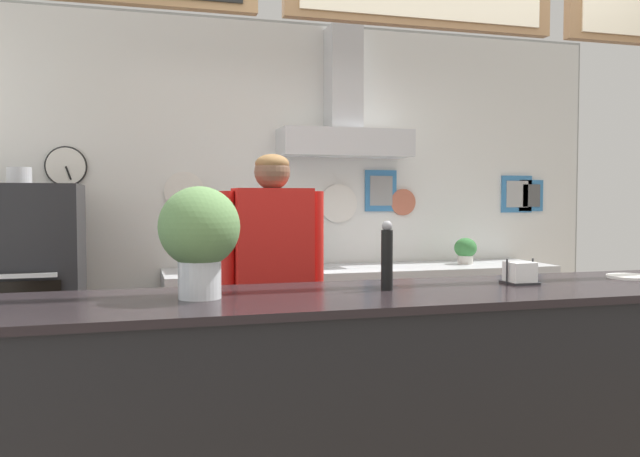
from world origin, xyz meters
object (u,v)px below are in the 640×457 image
object	(u,v)px
espresso_machine	(279,241)
napkin_holder	(520,274)
basil_vase	(199,235)
condiment_plate	(632,277)
pepper_grinder	(387,256)
pizza_oven	(22,310)
potted_sage	(465,250)
potted_oregano	(230,253)
shop_worker	(273,299)

from	to	relation	value
espresso_machine	napkin_holder	xyz separation A→B (m)	(0.62, -1.97, -0.02)
basil_vase	espresso_machine	bearing A→B (deg)	69.90
basil_vase	condiment_plate	bearing A→B (deg)	2.00
basil_vase	pepper_grinder	distance (m)	0.74
basil_vase	pizza_oven	bearing A→B (deg)	116.00
espresso_machine	potted_sage	xyz separation A→B (m)	(1.46, 0.04, -0.09)
pizza_oven	potted_sage	world-z (taller)	pizza_oven
espresso_machine	basil_vase	distance (m)	2.14
potted_sage	potted_oregano	bearing A→B (deg)	-179.99
condiment_plate	shop_worker	bearing A→B (deg)	149.13
potted_sage	pepper_grinder	size ratio (longest dim) A/B	0.71
potted_sage	potted_oregano	size ratio (longest dim) A/B	0.88
pizza_oven	espresso_machine	distance (m)	1.67
shop_worker	basil_vase	world-z (taller)	shop_worker
pizza_oven	pepper_grinder	distance (m)	2.45
shop_worker	basil_vase	xyz separation A→B (m)	(-0.47, -0.96, 0.40)
shop_worker	basil_vase	bearing A→B (deg)	62.63
napkin_holder	pepper_grinder	distance (m)	0.63
pizza_oven	pepper_grinder	size ratio (longest dim) A/B	5.78
condiment_plate	napkin_holder	bearing A→B (deg)	-176.76
potted_sage	basil_vase	bearing A→B (deg)	-136.95
potted_oregano	pepper_grinder	distance (m)	2.07
potted_oregano	pizza_oven	bearing A→B (deg)	-168.98
pizza_oven	pepper_grinder	bearing A→B (deg)	-47.88
basil_vase	napkin_holder	bearing A→B (deg)	1.44
pizza_oven	potted_oregano	xyz separation A→B (m)	(1.28, 0.25, 0.29)
napkin_holder	condiment_plate	xyz separation A→B (m)	(0.61, 0.03, -0.04)
basil_vase	napkin_holder	size ratio (longest dim) A/B	3.08
shop_worker	basil_vase	size ratio (longest dim) A/B	4.03
espresso_machine	potted_sage	size ratio (longest dim) A/B	2.78
shop_worker	espresso_machine	size ratio (longest dim) A/B	3.00
espresso_machine	napkin_holder	world-z (taller)	espresso_machine
espresso_machine	basil_vase	bearing A→B (deg)	-110.10
espresso_machine	condiment_plate	world-z (taller)	espresso_machine
espresso_machine	napkin_holder	distance (m)	2.07
pizza_oven	potted_oregano	world-z (taller)	pizza_oven
shop_worker	potted_sage	world-z (taller)	shop_worker
napkin_holder	espresso_machine	bearing A→B (deg)	107.57
napkin_holder	pepper_grinder	size ratio (longest dim) A/B	0.48
basil_vase	condiment_plate	distance (m)	1.98
pizza_oven	condiment_plate	xyz separation A→B (m)	(2.84, -1.73, 0.31)
napkin_holder	pepper_grinder	bearing A→B (deg)	-177.90
pizza_oven	basil_vase	size ratio (longest dim) A/B	3.91
basil_vase	condiment_plate	xyz separation A→B (m)	(1.97, 0.07, -0.23)
condiment_plate	pepper_grinder	distance (m)	1.24
pizza_oven	napkin_holder	bearing A→B (deg)	-38.29
shop_worker	potted_sage	bearing A→B (deg)	-148.99
espresso_machine	shop_worker	bearing A→B (deg)	-104.11
potted_sage	basil_vase	distance (m)	3.01
pizza_oven	shop_worker	size ratio (longest dim) A/B	0.97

